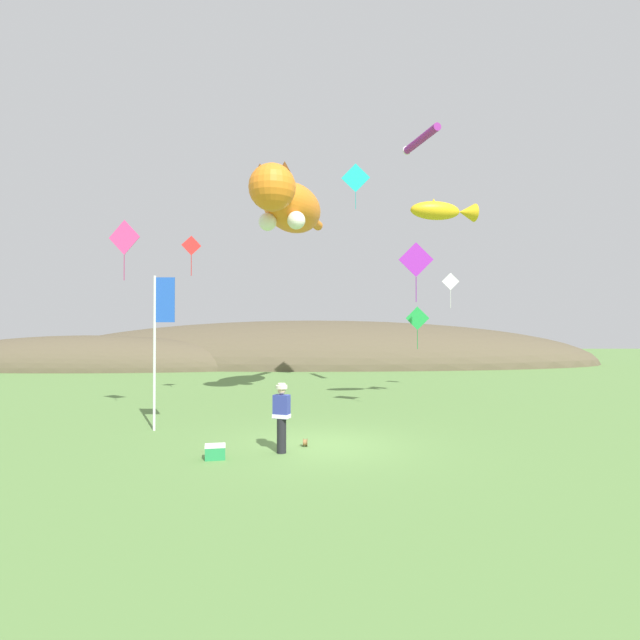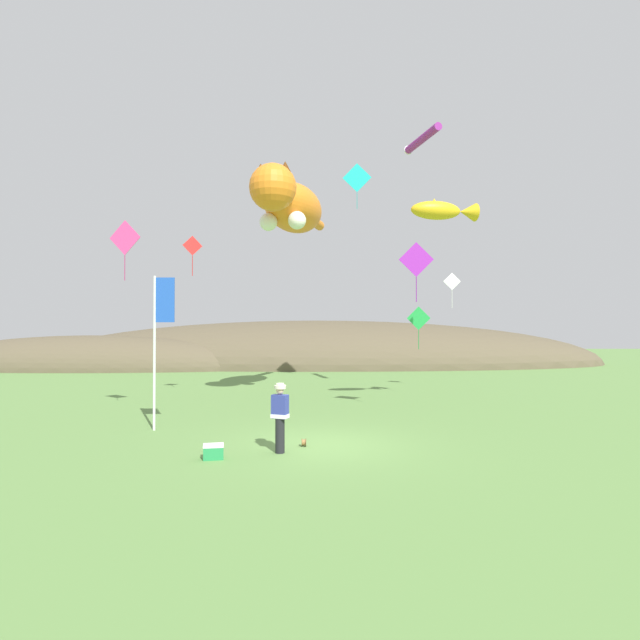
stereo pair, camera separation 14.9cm
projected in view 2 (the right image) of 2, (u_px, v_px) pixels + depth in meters
ground_plane at (321, 445)px, 13.51m from camera, size 120.00×120.00×0.00m
distant_hill_ridge at (287, 365)px, 42.61m from camera, size 56.01×16.19×7.58m
festival_attendant at (280, 415)px, 12.72m from camera, size 0.49×0.39×1.77m
kite_spool at (304, 442)px, 13.40m from camera, size 0.12×0.21×0.21m
picnic_cooler at (213, 452)px, 12.11m from camera, size 0.54×0.41×0.36m
festival_banner_pole at (159, 329)px, 15.54m from camera, size 0.66×0.08×4.81m
kite_giant_cat at (290, 206)px, 22.69m from camera, size 3.53×8.30×2.58m
kite_fish_windsock at (443, 211)px, 19.24m from camera, size 2.77×1.24×0.82m
kite_tube_streamer at (422, 139)px, 22.80m from camera, size 1.15×3.03×0.44m
kite_diamond_red at (192, 246)px, 22.03m from camera, size 0.80×0.38×1.77m
kite_diamond_violet at (416, 260)px, 17.90m from camera, size 1.25×0.09×2.15m
kite_diamond_pink at (125, 238)px, 17.64m from camera, size 1.21×0.32×2.14m
kite_diamond_teal at (357, 178)px, 26.36m from camera, size 1.53×0.18×2.43m
kite_diamond_white at (452, 282)px, 24.71m from camera, size 0.85×0.06×1.75m
kite_diamond_green at (419, 319)px, 23.30m from camera, size 1.03×0.44×2.01m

